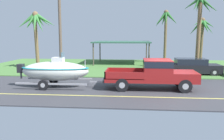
{
  "coord_description": "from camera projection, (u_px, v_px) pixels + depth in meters",
  "views": [
    {
      "loc": [
        -2.16,
        -14.75,
        3.36
      ],
      "look_at": [
        -3.6,
        0.92,
        1.07
      ],
      "focal_mm": 38.65,
      "sensor_mm": 36.0,
      "label": 1
    }
  ],
  "objects": [
    {
      "name": "ground",
      "position": [
        156.0,
        71.0,
        23.09
      ],
      "size": [
        36.0,
        22.0,
        0.11
      ],
      "color": "#38383D"
    },
    {
      "name": "pickup_truck_towing",
      "position": [
        157.0,
        73.0,
        15.04
      ],
      "size": [
        5.85,
        2.12,
        1.86
      ],
      "color": "maroon",
      "rests_on": "ground"
    },
    {
      "name": "palm_tree_near_right",
      "position": [
        202.0,
        29.0,
        26.73
      ],
      "size": [
        2.76,
        3.15,
        5.29
      ],
      "color": "brown",
      "rests_on": "ground"
    },
    {
      "name": "boat_on_trailer",
      "position": [
        55.0,
        71.0,
        15.63
      ],
      "size": [
        5.65,
        2.19,
        2.28
      ],
      "color": "gray",
      "rests_on": "ground"
    },
    {
      "name": "utility_pole",
      "position": [
        60.0,
        28.0,
        19.92
      ],
      "size": [
        0.24,
        1.8,
        7.56
      ],
      "color": "brown",
      "rests_on": "ground"
    },
    {
      "name": "palm_tree_far_left",
      "position": [
        200.0,
        14.0,
        21.99
      ],
      "size": [
        3.23,
        2.7,
        6.98
      ],
      "color": "brown",
      "rests_on": "ground"
    },
    {
      "name": "carport_awning",
      "position": [
        122.0,
        42.0,
        28.3
      ],
      "size": [
        6.51,
        5.71,
        2.63
      ],
      "color": "#4C4238",
      "rests_on": "ground"
    },
    {
      "name": "palm_tree_far_right",
      "position": [
        36.0,
        25.0,
        23.4
      ],
      "size": [
        3.64,
        2.9,
        5.65
      ],
      "color": "brown",
      "rests_on": "ground"
    },
    {
      "name": "palm_tree_near_left",
      "position": [
        166.0,
        23.0,
        27.88
      ],
      "size": [
        2.89,
        3.13,
        6.24
      ],
      "color": "brown",
      "rests_on": "ground"
    },
    {
      "name": "parked_sedan_near",
      "position": [
        192.0,
        67.0,
        20.67
      ],
      "size": [
        4.46,
        1.92,
        1.38
      ],
      "color": "black",
      "rests_on": "ground"
    }
  ]
}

